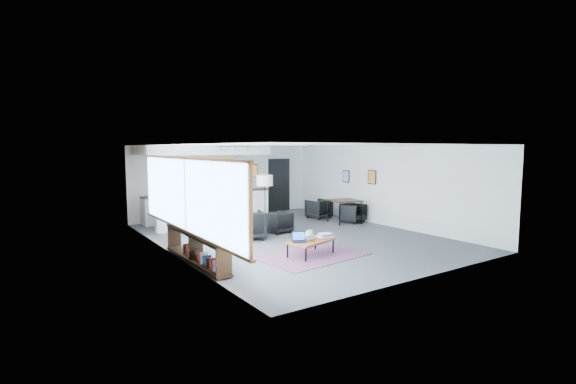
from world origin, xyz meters
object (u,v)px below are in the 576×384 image
ceramic_pot (310,235)px  armchair_left (248,224)px  laptop (299,239)px  book_stack (325,235)px  dining_table (345,202)px  microwave (220,187)px  armchair_right (278,221)px  floor_lamp (265,183)px  coffee_table (311,241)px  dining_chair_far (319,209)px  dining_chair_near (353,214)px

ceramic_pot → armchair_left: 2.47m
laptop → book_stack: laptop is taller
dining_table → microwave: (-3.08, 3.26, 0.40)m
dining_table → armchair_right: bearing=-177.4°
armchair_left → dining_table: bearing=-157.7°
floor_lamp → microwave: bearing=93.2°
book_stack → microwave: bearing=90.1°
coffee_table → book_stack: bearing=-7.6°
coffee_table → dining_table: size_ratio=1.17×
book_stack → dining_chair_far: 4.98m
dining_chair_near → dining_chair_far: size_ratio=0.94×
ceramic_pot → armchair_right: size_ratio=0.37×
armchair_right → dining_chair_near: bearing=171.4°
dining_chair_near → microwave: bearing=122.4°
dining_chair_near → microwave: (-3.38, 3.37, 0.81)m
armchair_left → floor_lamp: (1.00, 0.77, 1.05)m
armchair_left → ceramic_pot: bearing=113.2°
laptop → dining_chair_far: 5.52m
armchair_right → microwave: (-0.33, 3.39, 0.76)m
laptop → ceramic_pot: size_ratio=1.44×
microwave → armchair_right: bearing=-85.0°
ceramic_pot → dining_table: 4.61m
dining_table → book_stack: bearing=-137.8°
armchair_right → floor_lamp: bearing=-79.2°
book_stack → dining_table: size_ratio=0.32×
armchair_left → floor_lamp: 1.64m
floor_lamp → armchair_right: bearing=-70.2°
laptop → dining_chair_far: size_ratio=0.58×
dining_table → armchair_left: bearing=-173.8°
armchair_right → dining_chair_far: size_ratio=1.09×
dining_chair_far → microwave: (-2.94, 2.02, 0.79)m
dining_chair_near → book_stack: bearing=-154.1°
book_stack → dining_table: (3.06, 2.78, 0.29)m
floor_lamp → dining_chair_near: 3.45m
dining_chair_far → microwave: bearing=-43.2°
floor_lamp → book_stack: bearing=-92.8°
coffee_table → dining_chair_near: dining_chair_near is taller
ceramic_pot → dining_table: bearing=38.6°
floor_lamp → dining_table: (2.91, -0.34, -0.77)m
dining_chair_far → microwave: microwave is taller
book_stack → coffee_table: bearing=-171.9°
ceramic_pot → book_stack: 0.55m
armchair_left → dining_chair_near: 4.22m
armchair_left → dining_chair_near: bearing=-159.6°
armchair_left → armchair_right: bearing=-149.5°
armchair_left → book_stack: bearing=125.7°
laptop → dining_table: 4.79m
ceramic_pot → book_stack: (0.53, 0.09, -0.08)m
dining_chair_far → coffee_table: bearing=41.5°
laptop → book_stack: bearing=22.8°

